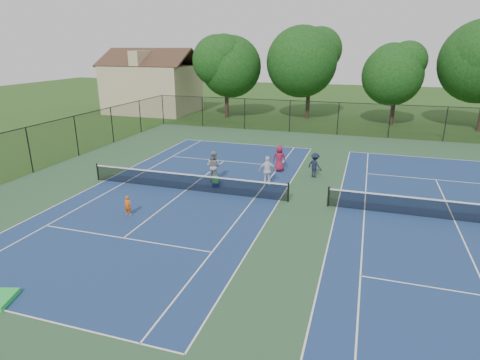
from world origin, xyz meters
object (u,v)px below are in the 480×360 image
(tree_back_c, at_px, (397,71))
(ball_crate, at_px, (216,185))
(tree_back_a, at_px, (226,63))
(child_player, at_px, (128,206))
(ball_hopper, at_px, (216,180))
(bystander_c, at_px, (279,158))
(bystander_a, at_px, (267,171))
(tree_back_b, at_px, (310,58))
(bystander_b, at_px, (315,165))
(clapboard_house, at_px, (153,87))
(instructor, at_px, (214,166))

(tree_back_c, distance_m, ball_crate, 26.76)
(tree_back_a, xyz_separation_m, child_player, (4.83, -28.15, -5.54))
(tree_back_c, distance_m, ball_hopper, 26.69)
(tree_back_c, relative_size, bystander_c, 4.86)
(bystander_a, height_order, ball_hopper, bystander_a)
(tree_back_c, height_order, bystander_c, tree_back_c)
(tree_back_c, relative_size, child_player, 8.44)
(ball_crate, bearing_deg, tree_back_b, 86.41)
(bystander_c, height_order, ball_crate, bystander_c)
(bystander_b, distance_m, bystander_c, 2.48)
(clapboard_house, distance_m, bystander_b, 30.58)
(clapboard_house, height_order, instructor, clapboard_house)
(tree_back_a, relative_size, tree_back_b, 0.91)
(tree_back_b, height_order, ball_crate, tree_back_b)
(tree_back_c, distance_m, bystander_a, 24.43)
(bystander_c, bearing_deg, ball_crate, 45.68)
(tree_back_b, bearing_deg, tree_back_a, -167.47)
(bystander_b, relative_size, ball_crate, 4.18)
(ball_hopper, bearing_deg, instructor, 116.31)
(clapboard_house, height_order, child_player, clapboard_house)
(bystander_b, relative_size, ball_hopper, 4.11)
(tree_back_b, height_order, instructor, tree_back_b)
(clapboard_house, height_order, bystander_b, clapboard_house)
(tree_back_b, xyz_separation_m, instructor, (-2.09, -23.94, -5.65))
(tree_back_b, distance_m, child_player, 31.04)
(instructor, xyz_separation_m, ball_hopper, (0.52, -1.05, -0.48))
(tree_back_c, xyz_separation_m, ball_crate, (-10.57, -23.99, -5.35))
(clapboard_house, bearing_deg, ball_hopper, -54.00)
(clapboard_house, relative_size, ball_hopper, 28.19)
(tree_back_b, xyz_separation_m, bystander_a, (1.24, -23.70, -5.71))
(ball_crate, bearing_deg, bystander_b, 34.62)
(tree_back_b, xyz_separation_m, ball_hopper, (-1.57, -24.99, -6.13))
(tree_back_b, xyz_separation_m, bystander_c, (1.31, -20.74, -5.73))
(instructor, bearing_deg, tree_back_c, -107.61)
(tree_back_a, xyz_separation_m, tree_back_c, (18.00, 1.00, -0.56))
(bystander_a, distance_m, bystander_b, 3.42)
(tree_back_a, relative_size, tree_back_c, 1.09)
(child_player, xyz_separation_m, bystander_a, (5.41, 6.45, 0.39))
(tree_back_c, distance_m, clapboard_house, 28.10)
(bystander_b, bearing_deg, tree_back_b, -48.59)
(tree_back_a, relative_size, instructor, 4.86)
(instructor, relative_size, bystander_b, 1.20)
(clapboard_house, distance_m, instructor, 28.58)
(instructor, bearing_deg, bystander_c, -128.55)
(bystander_a, bearing_deg, bystander_b, -153.50)
(bystander_a, distance_m, ball_crate, 3.18)
(bystander_c, bearing_deg, tree_back_b, -96.62)
(tree_back_b, height_order, ball_hopper, tree_back_b)
(child_player, bearing_deg, ball_crate, 51.76)
(tree_back_b, height_order, bystander_a, tree_back_b)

